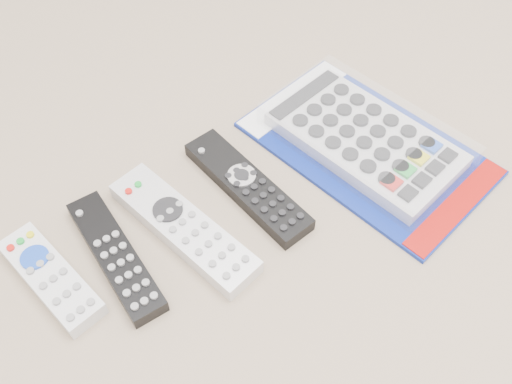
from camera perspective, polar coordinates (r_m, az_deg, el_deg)
remote_small_grey at (r=0.69m, az=-19.83°, el=-8.04°), size 0.07×0.16×0.02m
remote_slim_black at (r=0.69m, az=-13.85°, el=-6.22°), size 0.05×0.19×0.02m
remote_silver_dvd at (r=0.69m, az=-7.23°, el=-3.55°), size 0.09×0.22×0.02m
remote_large_black at (r=0.73m, az=-0.85°, el=0.62°), size 0.06×0.21×0.02m
jumbo_remote_packaged at (r=0.79m, az=10.90°, el=5.31°), size 0.24×0.35×0.04m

